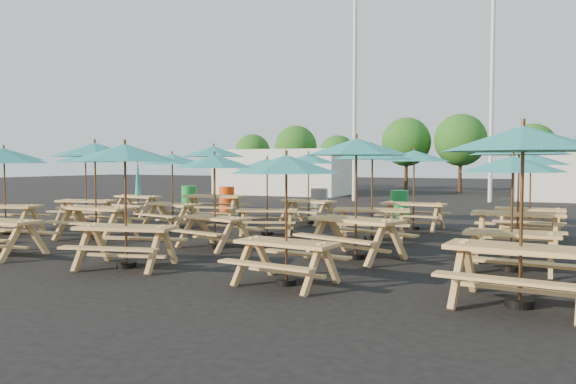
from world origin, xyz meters
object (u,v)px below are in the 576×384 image
at_px(picnic_unit_10, 267,169).
at_px(picnic_unit_18, 519,154).
at_px(picnic_unit_2, 86,162).
at_px(waste_bin_1, 227,199).
at_px(picnic_unit_19, 531,164).
at_px(picnic_unit_16, 523,150).
at_px(picnic_unit_9, 215,167).
at_px(picnic_unit_12, 286,172).
at_px(waste_bin_4, 399,204).
at_px(picnic_unit_5, 95,155).
at_px(waste_bin_0, 189,198).
at_px(picnic_unit_13, 356,154).
at_px(picnic_unit_11, 309,163).
at_px(picnic_unit_8, 125,160).
at_px(waste_bin_3, 319,202).
at_px(picnic_unit_14, 372,158).
at_px(picnic_unit_15, 414,161).
at_px(picnic_unit_17, 513,171).
at_px(picnic_unit_3, 138,191).
at_px(waste_bin_2, 319,202).
at_px(picnic_unit_6, 172,164).
at_px(picnic_unit_1, 4,159).
at_px(picnic_unit_7, 214,156).

relative_size(picnic_unit_10, picnic_unit_18, 0.93).
height_order(picnic_unit_2, waste_bin_1, picnic_unit_2).
relative_size(picnic_unit_18, picnic_unit_19, 1.12).
height_order(picnic_unit_16, picnic_unit_18, picnic_unit_18).
xyz_separation_m(picnic_unit_9, picnic_unit_12, (3.17, -2.87, -0.05)).
relative_size(picnic_unit_9, waste_bin_4, 2.34).
bearing_deg(waste_bin_1, waste_bin_4, -0.30).
bearing_deg(picnic_unit_5, picnic_unit_10, 34.24).
bearing_deg(waste_bin_0, waste_bin_4, -0.07).
xyz_separation_m(picnic_unit_13, picnic_unit_18, (2.97, 2.82, 0.03)).
distance_m(picnic_unit_11, waste_bin_4, 4.01).
height_order(picnic_unit_8, picnic_unit_16, picnic_unit_16).
relative_size(picnic_unit_11, picnic_unit_16, 0.97).
xyz_separation_m(picnic_unit_10, waste_bin_3, (-0.86, 6.04, -1.32)).
height_order(picnic_unit_10, waste_bin_3, picnic_unit_10).
bearing_deg(picnic_unit_14, waste_bin_1, 130.10).
height_order(picnic_unit_15, waste_bin_3, picnic_unit_15).
bearing_deg(picnic_unit_16, picnic_unit_17, 101.65).
height_order(picnic_unit_3, picnic_unit_10, picnic_unit_3).
relative_size(waste_bin_2, waste_bin_3, 1.00).
relative_size(picnic_unit_6, waste_bin_3, 2.37).
height_order(picnic_unit_5, waste_bin_2, picnic_unit_5).
height_order(picnic_unit_1, picnic_unit_16, picnic_unit_16).
height_order(picnic_unit_2, picnic_unit_19, picnic_unit_2).
height_order(picnic_unit_15, picnic_unit_17, picnic_unit_15).
xyz_separation_m(picnic_unit_7, picnic_unit_10, (3.46, -2.77, -0.40)).
distance_m(picnic_unit_10, picnic_unit_14, 2.92).
xyz_separation_m(picnic_unit_1, picnic_unit_16, (13.33, -2.51, 0.09)).
xyz_separation_m(picnic_unit_2, waste_bin_3, (5.67, 6.08, -1.51)).
distance_m(picnic_unit_6, picnic_unit_18, 9.65).
height_order(picnic_unit_5, picnic_unit_10, picnic_unit_5).
height_order(picnic_unit_3, picnic_unit_13, picnic_unit_13).
distance_m(picnic_unit_9, picnic_unit_10, 2.60).
bearing_deg(picnic_unit_15, picnic_unit_10, -134.31).
xyz_separation_m(picnic_unit_8, picnic_unit_17, (6.64, 2.67, -0.20)).
relative_size(picnic_unit_15, picnic_unit_18, 0.93).
distance_m(picnic_unit_9, picnic_unit_11, 5.68).
height_order(picnic_unit_11, waste_bin_4, picnic_unit_11).
bearing_deg(picnic_unit_14, waste_bin_0, 135.80).
bearing_deg(picnic_unit_7, picnic_unit_9, -67.36).
bearing_deg(picnic_unit_11, waste_bin_2, 119.81).
bearing_deg(picnic_unit_10, waste_bin_3, 78.67).
bearing_deg(picnic_unit_13, picnic_unit_5, -160.65).
relative_size(picnic_unit_9, picnic_unit_15, 0.99).
height_order(picnic_unit_16, waste_bin_4, picnic_unit_16).
bearing_deg(picnic_unit_8, picnic_unit_14, 46.98).
relative_size(picnic_unit_2, picnic_unit_11, 1.01).
relative_size(picnic_unit_1, picnic_unit_8, 1.04).
distance_m(picnic_unit_10, picnic_unit_13, 4.30).
xyz_separation_m(picnic_unit_3, picnic_unit_7, (3.28, 0.02, 1.28)).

